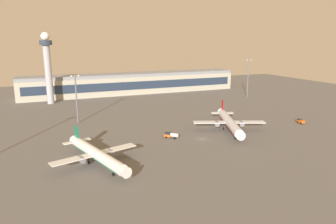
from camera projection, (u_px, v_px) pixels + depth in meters
ground_plane at (202, 139)px, 131.91m from camera, size 416.00×416.00×0.00m
terminal_building at (133, 83)px, 247.90m from camera, size 173.80×22.40×16.40m
control_tower at (48, 64)px, 201.39m from camera, size 8.00×8.00×47.44m
airplane_mid_apron at (96, 154)px, 103.81m from camera, size 30.65×39.01×10.21m
airplane_terminal_side at (229, 122)px, 143.15m from camera, size 33.03×41.89×11.21m
baggage_tractor at (301, 121)px, 156.75m from camera, size 2.50×4.36×2.25m
fuel_truck at (171, 135)px, 133.05m from camera, size 5.94×5.94×2.35m
apron_light_west at (248, 76)px, 226.74m from camera, size 4.80×0.90×28.50m
apron_light_east at (76, 96)px, 154.78m from camera, size 4.80×0.90×25.11m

